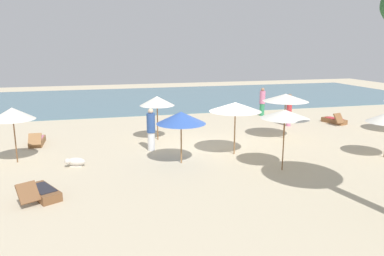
# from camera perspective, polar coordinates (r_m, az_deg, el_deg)

# --- Properties ---
(ground_plane) EXTENTS (60.00, 60.00, 0.00)m
(ground_plane) POSITION_cam_1_polar(r_m,az_deg,el_deg) (17.06, 3.66, -3.31)
(ground_plane) COLOR beige
(ocean_water) EXTENTS (48.00, 16.00, 0.06)m
(ocean_water) POSITION_cam_1_polar(r_m,az_deg,el_deg) (33.29, -5.61, 4.56)
(ocean_water) COLOR slate
(ocean_water) RESTS_ON ground_plane
(umbrella_0) EXTENTS (1.81, 1.81, 2.34)m
(umbrella_0) POSITION_cam_1_polar(r_m,az_deg,el_deg) (14.17, 14.11, 2.06)
(umbrella_0) COLOR brown
(umbrella_0) RESTS_ON ground_plane
(umbrella_1) EXTENTS (1.73, 1.73, 2.21)m
(umbrella_1) POSITION_cam_1_polar(r_m,az_deg,el_deg) (18.45, -5.39, 4.17)
(umbrella_1) COLOR brown
(umbrella_1) RESTS_ON ground_plane
(umbrella_2) EXTENTS (1.73, 1.73, 2.26)m
(umbrella_2) POSITION_cam_1_polar(r_m,az_deg,el_deg) (16.35, -25.86, 1.99)
(umbrella_2) COLOR brown
(umbrella_2) RESTS_ON ground_plane
(umbrella_3) EXTENTS (2.28, 2.28, 2.29)m
(umbrella_3) POSITION_cam_1_polar(r_m,az_deg,el_deg) (19.22, 14.19, 4.55)
(umbrella_3) COLOR brown
(umbrella_3) RESTS_ON ground_plane
(umbrella_5) EXTENTS (2.24, 2.24, 2.29)m
(umbrella_5) POSITION_cam_1_polar(r_m,az_deg,el_deg) (15.98, 6.67, 3.24)
(umbrella_5) COLOR olive
(umbrella_5) RESTS_ON ground_plane
(umbrella_7) EXTENTS (1.97, 1.97, 2.12)m
(umbrella_7) POSITION_cam_1_polar(r_m,az_deg,el_deg) (14.66, -1.69, 1.59)
(umbrella_7) COLOR olive
(umbrella_7) RESTS_ON ground_plane
(lounger_1) EXTENTS (1.31, 1.76, 0.70)m
(lounger_1) POSITION_cam_1_polar(r_m,az_deg,el_deg) (12.68, -22.06, -9.15)
(lounger_1) COLOR brown
(lounger_1) RESTS_ON ground_plane
(lounger_3) EXTENTS (0.61, 1.71, 0.66)m
(lounger_3) POSITION_cam_1_polar(r_m,az_deg,el_deg) (19.31, -22.70, -1.85)
(lounger_3) COLOR olive
(lounger_3) RESTS_ON ground_plane
(lounger_4) EXTENTS (1.01, 1.75, 0.72)m
(lounger_4) POSITION_cam_1_polar(r_m,az_deg,el_deg) (24.24, 21.03, 1.09)
(lounger_4) COLOR brown
(lounger_4) RESTS_ON ground_plane
(person_0) EXTENTS (0.41, 0.41, 1.91)m
(person_0) POSITION_cam_1_polar(r_m,az_deg,el_deg) (22.45, 14.69, 2.76)
(person_0) COLOR #D17299
(person_0) RESTS_ON ground_plane
(person_1) EXTENTS (0.41, 0.41, 1.89)m
(person_1) POSITION_cam_1_polar(r_m,az_deg,el_deg) (25.44, 10.74, 4.00)
(person_1) COLOR #338C59
(person_1) RESTS_ON ground_plane
(person_2) EXTENTS (0.40, 0.40, 1.93)m
(person_2) POSITION_cam_1_polar(r_m,az_deg,el_deg) (16.77, -6.31, -0.21)
(person_2) COLOR white
(person_2) RESTS_ON ground_plane
(dog) EXTENTS (0.81, 0.50, 0.37)m
(dog) POSITION_cam_1_polar(r_m,az_deg,el_deg) (15.35, -17.53, -4.97)
(dog) COLOR silver
(dog) RESTS_ON ground_plane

